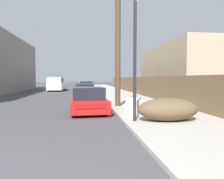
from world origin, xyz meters
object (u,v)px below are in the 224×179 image
at_px(car_parked_mid, 85,91).
at_px(pickup_truck, 57,84).
at_px(car_parked_far, 86,87).
at_px(utility_pole, 118,41).
at_px(discarded_fridge, 134,106).
at_px(parked_sports_car_red, 88,101).
at_px(brush_pile, 168,109).
at_px(street_lamp, 135,48).

relative_size(car_parked_mid, pickup_truck, 0.78).
xyz_separation_m(car_parked_far, utility_pole, (1.68, -15.08, 3.26)).
height_order(discarded_fridge, parked_sports_car_red, parked_sports_car_red).
relative_size(parked_sports_car_red, car_parked_far, 0.91).
bearing_deg(brush_pile, parked_sports_car_red, 131.48).
xyz_separation_m(discarded_fridge, utility_pole, (-0.38, 2.59, 3.46)).
distance_m(discarded_fridge, car_parked_far, 17.79).
distance_m(car_parked_far, brush_pile, 19.94).
relative_size(discarded_fridge, brush_pile, 0.82).
height_order(parked_sports_car_red, street_lamp, street_lamp).
xyz_separation_m(pickup_truck, brush_pile, (6.90, -22.89, -0.39)).
bearing_deg(parked_sports_car_red, brush_pile, -52.07).
bearing_deg(parked_sports_car_red, street_lamp, -66.01).
distance_m(utility_pole, brush_pile, 5.86).
xyz_separation_m(car_parked_mid, pickup_truck, (-3.84, 11.36, 0.34)).
bearing_deg(car_parked_mid, discarded_fridge, -75.38).
xyz_separation_m(parked_sports_car_red, car_parked_mid, (-0.09, 8.16, 0.02)).
xyz_separation_m(discarded_fridge, car_parked_mid, (-2.24, 9.47, 0.14)).
relative_size(utility_pole, street_lamp, 1.57).
relative_size(car_parked_mid, utility_pole, 0.57).
height_order(car_parked_mid, utility_pole, utility_pole).
height_order(car_parked_far, street_lamp, street_lamp).
distance_m(car_parked_mid, car_parked_far, 8.20).
relative_size(parked_sports_car_red, street_lamp, 0.89).
xyz_separation_m(discarded_fridge, brush_pile, (0.83, -2.06, 0.10)).
distance_m(parked_sports_car_red, street_lamp, 4.33).
distance_m(discarded_fridge, street_lamp, 3.12).
bearing_deg(street_lamp, parked_sports_car_red, 117.54).
distance_m(car_parked_mid, brush_pile, 11.93).
bearing_deg(car_parked_mid, street_lamp, -79.75).
bearing_deg(utility_pole, discarded_fridge, -81.64).
bearing_deg(discarded_fridge, pickup_truck, 119.34).
relative_size(pickup_truck, utility_pole, 0.73).
xyz_separation_m(discarded_fridge, parked_sports_car_red, (-2.15, 1.31, 0.13)).
bearing_deg(car_parked_far, pickup_truck, 141.73).
xyz_separation_m(utility_pole, brush_pile, (1.21, -4.65, -3.36)).
xyz_separation_m(parked_sports_car_red, brush_pile, (2.98, -3.37, -0.03)).
distance_m(pickup_truck, brush_pile, 23.91).
height_order(parked_sports_car_red, car_parked_far, car_parked_far).
bearing_deg(street_lamp, discarded_fridge, 77.31).
distance_m(car_parked_mid, pickup_truck, 11.99).
bearing_deg(discarded_fridge, car_parked_mid, 116.36).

